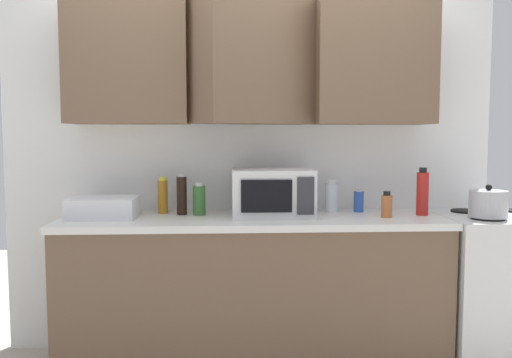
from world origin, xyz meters
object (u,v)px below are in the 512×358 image
object	(u,v)px
kettle	(488,204)
bottle_red_sauce	(422,193)
bottle_spice_jar	(387,206)
bottle_clear_tall	(331,196)
stove_range	(501,288)
bottle_blue_cleaner	(359,201)
bottle_amber_vinegar	(163,196)
bottle_green_oil	(199,200)
dish_rack	(104,208)
bottle_soy_dark	(182,195)
microwave	(272,193)

from	to	relation	value
kettle	bottle_red_sauce	world-z (taller)	bottle_red_sauce
bottle_spice_jar	bottle_clear_tall	bearing A→B (deg)	139.98
stove_range	bottle_blue_cleaner	bearing A→B (deg)	167.73
bottle_amber_vinegar	bottle_green_oil	size ratio (longest dim) A/B	1.15
bottle_blue_cleaner	dish_rack	bearing A→B (deg)	-173.98
bottle_spice_jar	bottle_green_oil	world-z (taller)	bottle_green_oil
bottle_soy_dark	microwave	bearing A→B (deg)	-8.26
kettle	dish_rack	xyz separation A→B (m)	(-2.22, 0.16, -0.03)
stove_range	kettle	world-z (taller)	kettle
bottle_spice_jar	bottle_blue_cleaner	bearing A→B (deg)	115.27
bottle_green_oil	bottle_blue_cleaner	bearing A→B (deg)	4.53
bottle_spice_jar	bottle_red_sauce	size ratio (longest dim) A/B	0.53
stove_range	bottle_spice_jar	world-z (taller)	bottle_spice_jar
bottle_amber_vinegar	bottle_blue_cleaner	bearing A→B (deg)	0.16
bottle_blue_cleaner	bottle_red_sauce	distance (m)	0.39
bottle_spice_jar	bottle_green_oil	bearing A→B (deg)	172.20
stove_range	bottle_amber_vinegar	bearing A→B (deg)	175.03
kettle	bottle_blue_cleaner	bearing A→B (deg)	154.32
bottle_amber_vinegar	bottle_clear_tall	size ratio (longest dim) A/B	1.10
bottle_blue_cleaner	bottle_red_sauce	size ratio (longest dim) A/B	0.50
stove_range	bottle_red_sauce	xyz separation A→B (m)	(-0.49, 0.03, 0.58)
bottle_amber_vinegar	microwave	bearing A→B (deg)	-11.41
microwave	dish_rack	xyz separation A→B (m)	(-0.99, -0.03, -0.08)
bottle_spice_jar	bottle_amber_vinegar	bearing A→B (deg)	170.33
kettle	bottle_soy_dark	xyz separation A→B (m)	(-1.78, 0.26, 0.03)
bottle_spice_jar	bottle_green_oil	distance (m)	1.12
bottle_clear_tall	bottle_soy_dark	size ratio (longest dim) A/B	0.83
microwave	bottle_blue_cleaner	distance (m)	0.58
microwave	bottle_soy_dark	xyz separation A→B (m)	(-0.55, 0.08, -0.02)
bottle_amber_vinegar	bottle_soy_dark	size ratio (longest dim) A/B	0.91
kettle	microwave	size ratio (longest dim) A/B	0.44
microwave	bottle_green_oil	bearing A→B (deg)	172.36
bottle_green_oil	bottle_blue_cleaner	xyz separation A→B (m)	(1.00, 0.08, -0.02)
microwave	dish_rack	distance (m)	0.99
bottle_blue_cleaner	bottle_red_sauce	xyz separation A→B (m)	(0.35, -0.15, 0.07)
dish_rack	microwave	bearing A→B (deg)	1.45
stove_range	bottle_green_oil	distance (m)	1.92
bottle_red_sauce	microwave	bearing A→B (deg)	179.09
dish_rack	bottle_clear_tall	distance (m)	1.39
bottle_clear_tall	bottle_spice_jar	bearing A→B (deg)	-40.02
bottle_clear_tall	bottle_soy_dark	distance (m)	0.93
stove_range	microwave	size ratio (longest dim) A/B	1.90
dish_rack	bottle_soy_dark	bearing A→B (deg)	13.24
bottle_green_oil	bottle_clear_tall	xyz separation A→B (m)	(0.82, 0.08, 0.01)
bottle_soy_dark	bottle_amber_vinegar	bearing A→B (deg)	155.48
bottle_spice_jar	bottle_soy_dark	xyz separation A→B (m)	(-1.21, 0.17, 0.05)
stove_range	bottle_spice_jar	distance (m)	0.90
bottle_spice_jar	dish_rack	bearing A→B (deg)	177.67
bottle_red_sauce	kettle	bearing A→B (deg)	-27.94
stove_range	dish_rack	xyz separation A→B (m)	(-2.39, 0.02, 0.51)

